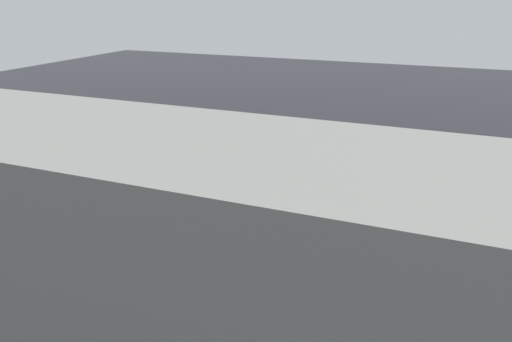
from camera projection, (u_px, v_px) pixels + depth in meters
The scene contains 9 objects.
ground_plane at pixel (341, 198), 14.97m from camera, with size 60.00×60.00×0.00m, color black.
kerb_strip at pixel (297, 264), 11.32m from camera, with size 24.00×3.20×0.04m, color gray.
moving_hatchback at pixel (294, 163), 14.80m from camera, with size 4.24×2.85×2.06m.
fire_hydrant at pixel (205, 198), 13.93m from camera, with size 0.42×0.31×0.80m.
pedestrian at pixel (175, 176), 13.99m from camera, with size 0.27×0.57×1.62m.
metal_railing at pixel (354, 282), 9.31m from camera, with size 9.29×0.04×1.05m.
sign_post at pixel (147, 179), 12.06m from camera, with size 0.07×0.44×2.40m.
puddle_patch at pixel (244, 189), 15.58m from camera, with size 4.17×4.17×0.01m, color black.
building_block at pixel (112, 312), 5.92m from camera, with size 10.36×2.40×4.54m, color slate.
Camera 1 is at (-2.96, 13.71, 5.87)m, focal length 35.00 mm.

